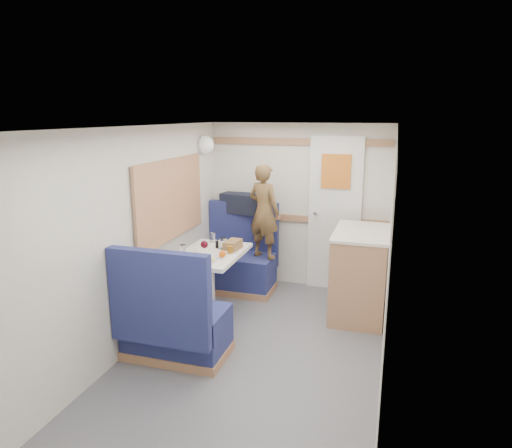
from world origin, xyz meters
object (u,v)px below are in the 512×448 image
(bench_near, at_px, (174,327))
(orange_fruit, at_px, (222,254))
(duffel_bag, at_px, (242,203))
(galley_counter, at_px, (359,272))
(person, at_px, (264,211))
(wine_glass, at_px, (204,245))
(tumbler_mid, at_px, (212,237))
(salt_grinder, at_px, (196,251))
(bread_loaf, at_px, (233,245))
(dinette_table, at_px, (211,267))
(tumbler_right, at_px, (223,243))
(dome_light, at_px, (205,145))
(bench_far, at_px, (238,265))
(tray, at_px, (213,256))
(beer_glass, at_px, (230,251))
(tumbler_left, at_px, (183,250))
(cheese_block, at_px, (210,259))
(pepper_grinder, at_px, (217,245))

(bench_near, relative_size, orange_fruit, 15.57)
(duffel_bag, bearing_deg, galley_counter, -9.73)
(person, relative_size, wine_glass, 6.59)
(tumbler_mid, bearing_deg, salt_grinder, -86.57)
(bread_loaf, bearing_deg, dinette_table, -140.75)
(bread_loaf, bearing_deg, bench_near, -100.46)
(person, relative_size, tumbler_right, 9.19)
(person, height_order, tumbler_mid, person)
(dome_light, bearing_deg, bench_far, 2.12)
(dinette_table, distance_m, tray, 0.22)
(tray, xyz_separation_m, wine_glass, (-0.07, -0.05, 0.11))
(tray, bearing_deg, salt_grinder, -172.76)
(bench_near, xyz_separation_m, duffel_bag, (-0.03, 1.98, 0.72))
(tumbler_mid, height_order, bread_loaf, tumbler_mid)
(person, distance_m, duffel_bag, 0.48)
(galley_counter, xyz_separation_m, beer_glass, (-1.24, -0.58, 0.30))
(bench_far, relative_size, tumbler_left, 9.50)
(galley_counter, distance_m, person, 1.28)
(bench_far, xyz_separation_m, orange_fruit, (0.20, -1.04, 0.47))
(salt_grinder, xyz_separation_m, bread_loaf, (0.29, 0.30, 0.01))
(bench_near, distance_m, cheese_block, 0.73)
(bench_far, height_order, beer_glass, bench_far)
(bench_near, distance_m, tumbler_left, 0.87)
(dome_light, bearing_deg, dinette_table, -65.35)
(duffel_bag, distance_m, tumbler_mid, 0.79)
(bench_far, bearing_deg, dome_light, -177.88)
(beer_glass, bearing_deg, dome_light, 124.99)
(bread_loaf, bearing_deg, tumbler_mid, 145.16)
(wine_glass, bearing_deg, tumbler_left, -177.60)
(dinette_table, bearing_deg, pepper_grinder, 79.79)
(galley_counter, bearing_deg, duffel_bag, 159.21)
(cheese_block, relative_size, wine_glass, 0.56)
(bread_loaf, bearing_deg, cheese_block, -98.29)
(orange_fruit, relative_size, cheese_block, 0.72)
(bench_far, height_order, pepper_grinder, bench_far)
(tray, height_order, pepper_grinder, pepper_grinder)
(pepper_grinder, bearing_deg, bench_near, -91.32)
(tray, height_order, bread_loaf, bread_loaf)
(bread_loaf, bearing_deg, beer_glass, -78.53)
(bench_far, distance_m, tumbler_right, 0.86)
(galley_counter, xyz_separation_m, tumbler_left, (-1.69, -0.73, 0.31))
(dinette_table, relative_size, wine_glass, 5.48)
(orange_fruit, distance_m, pepper_grinder, 0.35)
(dome_light, distance_m, wine_glass, 1.42)
(bench_far, height_order, dome_light, dome_light)
(tumbler_right, bearing_deg, beer_glass, -51.67)
(dinette_table, xyz_separation_m, duffel_bag, (-0.03, 1.12, 0.46))
(tumbler_left, bearing_deg, cheese_block, -20.26)
(person, height_order, tumbler_left, person)
(bench_far, distance_m, tumbler_mid, 0.69)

